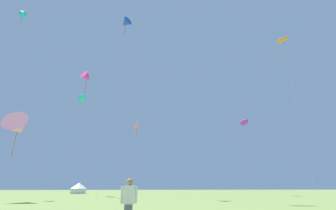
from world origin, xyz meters
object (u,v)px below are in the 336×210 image
at_px(kite_orange_parafoil, 283,40).
at_px(festival_tent_center, 79,188).
at_px(kite_pink_delta, 18,127).
at_px(kite_purple_parafoil, 244,122).
at_px(kite_pink_diamond, 137,128).
at_px(person_spectator, 128,206).
at_px(kite_cyan_delta, 23,14).
at_px(kite_magenta_delta, 87,77).
at_px(kite_blue_delta, 125,23).
at_px(kite_cyan_parafoil, 82,98).

height_order(kite_orange_parafoil, festival_tent_center, kite_orange_parafoil).
bearing_deg(kite_orange_parafoil, kite_pink_delta, -174.18).
bearing_deg(kite_orange_parafoil, festival_tent_center, 140.59).
bearing_deg(kite_orange_parafoil, kite_purple_parafoil, 109.85).
height_order(kite_pink_diamond, kite_purple_parafoil, kite_purple_parafoil).
relative_size(kite_orange_parafoil, person_spectator, 17.57).
bearing_deg(kite_cyan_delta, kite_magenta_delta, 9.33).
relative_size(kite_blue_delta, kite_pink_diamond, 2.35).
distance_m(kite_purple_parafoil, person_spectator, 47.81).
height_order(kite_cyan_parafoil, kite_orange_parafoil, kite_orange_parafoil).
xyz_separation_m(kite_cyan_delta, person_spectator, (21.84, -32.20, -32.93)).
bearing_deg(kite_cyan_parafoil, kite_magenta_delta, -74.89).
distance_m(kite_orange_parafoil, person_spectator, 49.14).
height_order(kite_magenta_delta, kite_purple_parafoil, kite_magenta_delta).
bearing_deg(person_spectator, kite_blue_delta, 93.53).
xyz_separation_m(kite_blue_delta, person_spectator, (1.78, -28.89, -30.95)).
bearing_deg(kite_pink_delta, kite_orange_parafoil, 5.82).
relative_size(kite_cyan_delta, kite_blue_delta, 1.05).
bearing_deg(festival_tent_center, kite_purple_parafoil, -31.25).
relative_size(kite_cyan_parafoil, kite_orange_parafoil, 0.68).
bearing_deg(kite_pink_delta, kite_cyan_delta, 128.58).
bearing_deg(person_spectator, kite_cyan_delta, 124.15).
xyz_separation_m(kite_pink_diamond, kite_orange_parafoil, (28.33, -10.24, 17.10)).
xyz_separation_m(kite_pink_diamond, kite_purple_parafoil, (24.15, 1.34, 2.67)).
distance_m(kite_blue_delta, kite_purple_parafoil, 33.25).
relative_size(kite_blue_delta, festival_tent_center, 7.71).
bearing_deg(kite_purple_parafoil, kite_blue_delta, -162.69).
height_order(kite_cyan_delta, person_spectator, kite_cyan_delta).
xyz_separation_m(kite_cyan_parafoil, kite_blue_delta, (8.63, -11.84, 11.80)).
relative_size(kite_cyan_delta, kite_magenta_delta, 1.49).
distance_m(kite_magenta_delta, kite_orange_parafoil, 40.37).
bearing_deg(kite_pink_diamond, kite_magenta_delta, -170.16).
relative_size(kite_pink_diamond, kite_magenta_delta, 0.60).
height_order(kite_blue_delta, kite_purple_parafoil, kite_blue_delta).
distance_m(kite_orange_parafoil, festival_tent_center, 61.44).
bearing_deg(kite_magenta_delta, kite_pink_delta, -109.75).
height_order(kite_blue_delta, person_spectator, kite_blue_delta).
relative_size(kite_magenta_delta, kite_purple_parafoil, 1.44).
bearing_deg(festival_tent_center, person_spectator, -78.69).
xyz_separation_m(kite_orange_parafoil, festival_tent_center, (-42.13, 34.61, -28.32)).
bearing_deg(kite_cyan_parafoil, festival_tent_center, 94.88).
relative_size(kite_orange_parafoil, kite_purple_parafoil, 1.88).
xyz_separation_m(kite_blue_delta, kite_pink_diamond, (3.47, 7.27, -19.05)).
relative_size(kite_cyan_delta, kite_orange_parafoil, 1.14).
xyz_separation_m(kite_pink_diamond, festival_tent_center, (-13.80, 24.37, -11.21)).
xyz_separation_m(kite_pink_delta, festival_tent_center, (1.21, 39.02, -6.92)).
xyz_separation_m(kite_blue_delta, kite_orange_parafoil, (31.80, -2.97, -1.94)).
relative_size(kite_cyan_delta, kite_pink_delta, 3.39).
distance_m(kite_blue_delta, kite_pink_diamond, 20.68).
bearing_deg(kite_cyan_delta, kite_pink_delta, -51.42).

